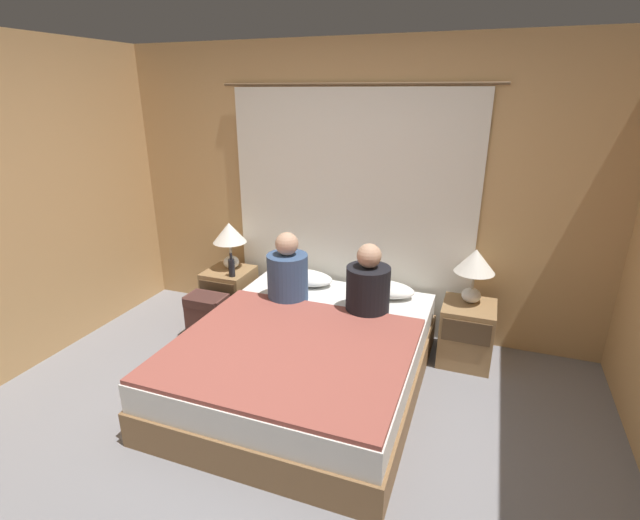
% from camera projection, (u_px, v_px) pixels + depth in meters
% --- Properties ---
extents(ground_plane, '(16.00, 16.00, 0.00)m').
position_uv_depth(ground_plane, '(253.00, 463.00, 2.76)').
color(ground_plane, gray).
extents(wall_back, '(4.41, 0.06, 2.50)m').
position_uv_depth(wall_back, '(352.00, 192.00, 4.07)').
color(wall_back, tan).
rests_on(wall_back, ground_plane).
extents(curtain_panel, '(2.36, 0.02, 2.15)m').
position_uv_depth(curtain_panel, '(350.00, 213.00, 4.07)').
color(curtain_panel, white).
rests_on(curtain_panel, ground_plane).
extents(bed, '(1.65, 2.02, 0.45)m').
position_uv_depth(bed, '(306.00, 359.00, 3.43)').
color(bed, olive).
rests_on(bed, ground_plane).
extents(nightstand_left, '(0.41, 0.43, 0.50)m').
position_uv_depth(nightstand_left, '(230.00, 294.00, 4.45)').
color(nightstand_left, '#937047').
rests_on(nightstand_left, ground_plane).
extents(nightstand_right, '(0.41, 0.43, 0.50)m').
position_uv_depth(nightstand_right, '(466.00, 333.00, 3.73)').
color(nightstand_right, '#937047').
rests_on(nightstand_right, ground_plane).
extents(lamp_left, '(0.31, 0.31, 0.45)m').
position_uv_depth(lamp_left, '(230.00, 236.00, 4.31)').
color(lamp_left, silver).
rests_on(lamp_left, nightstand_left).
extents(lamp_right, '(0.31, 0.31, 0.45)m').
position_uv_depth(lamp_right, '(475.00, 265.00, 3.60)').
color(lamp_right, silver).
rests_on(lamp_right, nightstand_right).
extents(pillow_left, '(0.57, 0.30, 0.12)m').
position_uv_depth(pillow_left, '(302.00, 277.00, 4.17)').
color(pillow_left, white).
rests_on(pillow_left, bed).
extents(pillow_right, '(0.57, 0.30, 0.12)m').
position_uv_depth(pillow_right, '(381.00, 289.00, 3.94)').
color(pillow_right, white).
rests_on(pillow_right, bed).
extents(blanket_on_bed, '(1.59, 1.41, 0.03)m').
position_uv_depth(blanket_on_bed, '(290.00, 348.00, 3.11)').
color(blanket_on_bed, '#994C42').
rests_on(blanket_on_bed, bed).
extents(person_left_in_bed, '(0.34, 0.34, 0.58)m').
position_uv_depth(person_left_in_bed, '(288.00, 273.00, 3.80)').
color(person_left_in_bed, '#38517A').
rests_on(person_left_in_bed, bed).
extents(person_right_in_bed, '(0.34, 0.34, 0.56)m').
position_uv_depth(person_right_in_bed, '(368.00, 286.00, 3.58)').
color(person_right_in_bed, black).
rests_on(person_right_in_bed, bed).
extents(beer_bottle_on_left_stand, '(0.06, 0.06, 0.22)m').
position_uv_depth(beer_bottle_on_left_stand, '(232.00, 267.00, 4.19)').
color(beer_bottle_on_left_stand, black).
rests_on(beer_bottle_on_left_stand, nightstand_left).
extents(backpack_on_floor, '(0.35, 0.24, 0.41)m').
position_uv_depth(backpack_on_floor, '(208.00, 314.00, 4.10)').
color(backpack_on_floor, brown).
rests_on(backpack_on_floor, ground_plane).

